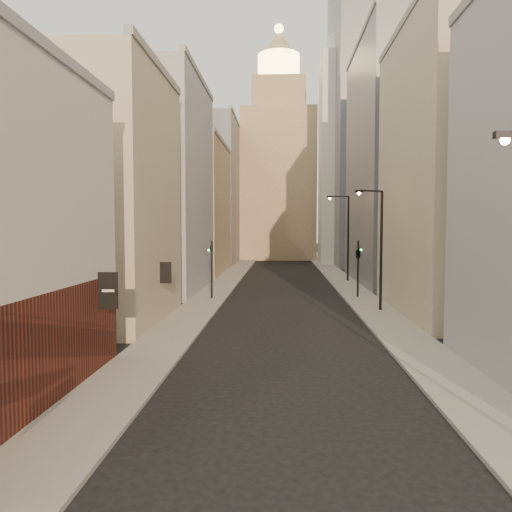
{
  "coord_description": "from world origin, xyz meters",
  "views": [
    {
      "loc": [
        -0.28,
        -5.68,
        6.18
      ],
      "look_at": [
        -1.75,
        22.52,
        4.52
      ],
      "focal_mm": 35.0,
      "sensor_mm": 36.0,
      "label": 1
    }
  ],
  "objects": [
    {
      "name": "streetlamp_far",
      "position": [
        6.84,
        50.32,
        5.49
      ],
      "size": [
        2.52,
        0.48,
        9.61
      ],
      "rotation": [
        0.0,
        0.0,
        0.11
      ],
      "color": "black",
      "rests_on": "ground"
    },
    {
      "name": "left_bldg_wingrid",
      "position": [
        -12.0,
        80.0,
        12.0
      ],
      "size": [
        8.0,
        20.0,
        24.0
      ],
      "primitive_type": "cube",
      "color": "gray",
      "rests_on": "ground"
    },
    {
      "name": "left_bldg_tan",
      "position": [
        -12.0,
        60.0,
        8.5
      ],
      "size": [
        8.0,
        18.0,
        17.0
      ],
      "primitive_type": "cube",
      "color": "#8E7655",
      "rests_on": "ground"
    },
    {
      "name": "sidewalk_right",
      "position": [
        6.5,
        55.0,
        0.07
      ],
      "size": [
        3.0,
        140.0,
        0.15
      ],
      "primitive_type": "cube",
      "color": "gray",
      "rests_on": "ground"
    },
    {
      "name": "left_bldg_grey",
      "position": [
        -12.0,
        42.0,
        10.0
      ],
      "size": [
        8.0,
        16.0,
        20.0
      ],
      "primitive_type": "cube",
      "color": "#99999E",
      "rests_on": "ground"
    },
    {
      "name": "right_bldg_beige",
      "position": [
        12.0,
        30.0,
        10.0
      ],
      "size": [
        8.0,
        16.0,
        20.0
      ],
      "primitive_type": "cube",
      "color": "tan",
      "rests_on": "ground"
    },
    {
      "name": "white_tower",
      "position": [
        10.0,
        78.0,
        18.61
      ],
      "size": [
        8.0,
        8.0,
        41.5
      ],
      "color": "silver",
      "rests_on": "ground"
    },
    {
      "name": "right_bldg_wingrid",
      "position": [
        12.0,
        50.0,
        13.0
      ],
      "size": [
        8.0,
        20.0,
        26.0
      ],
      "primitive_type": "cube",
      "color": "gray",
      "rests_on": "ground"
    },
    {
      "name": "streetlamp_mid",
      "position": [
        6.67,
        30.53,
        5.01
      ],
      "size": [
        2.14,
        1.12,
        8.78
      ],
      "rotation": [
        0.0,
        0.0,
        0.43
      ],
      "color": "black",
      "rests_on": "ground"
    },
    {
      "name": "traffic_light_left",
      "position": [
        -6.2,
        35.97,
        3.64
      ],
      "size": [
        0.62,
        0.58,
        5.0
      ],
      "rotation": [
        0.0,
        0.0,
        2.72
      ],
      "color": "black",
      "rests_on": "ground"
    },
    {
      "name": "highrise",
      "position": [
        18.0,
        78.0,
        25.66
      ],
      "size": [
        21.0,
        23.0,
        51.2
      ],
      "color": "gray",
      "rests_on": "ground"
    },
    {
      "name": "sidewalk_left",
      "position": [
        -6.5,
        55.0,
        0.07
      ],
      "size": [
        3.0,
        140.0,
        0.15
      ],
      "primitive_type": "cube",
      "color": "gray",
      "rests_on": "ground"
    },
    {
      "name": "left_bldg_beige",
      "position": [
        -12.0,
        26.0,
        8.0
      ],
      "size": [
        8.0,
        12.0,
        16.0
      ],
      "primitive_type": "cube",
      "color": "tan",
      "rests_on": "ground"
    },
    {
      "name": "traffic_light_right",
      "position": [
        6.26,
        37.39,
        3.91
      ],
      "size": [
        0.76,
        0.76,
        5.0
      ],
      "rotation": [
        0.0,
        0.0,
        3.35
      ],
      "color": "black",
      "rests_on": "ground"
    },
    {
      "name": "clock_tower",
      "position": [
        -1.0,
        92.0,
        17.63
      ],
      "size": [
        14.0,
        14.0,
        44.9
      ],
      "color": "#8E7655",
      "rests_on": "ground"
    }
  ]
}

